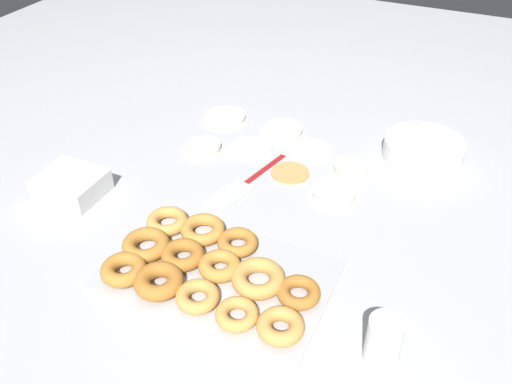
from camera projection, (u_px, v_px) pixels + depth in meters
The scene contains 14 objects.
ground_plane at pixel (266, 179), 1.35m from camera, with size 3.00×3.00×0.00m, color #B2B5BA.
pancake_0 at pixel (251, 147), 1.46m from camera, with size 0.12×0.12×0.01m, color silver.
pancake_1 at pixel (352, 167), 1.38m from camera, with size 0.09×0.09×0.01m, color beige.
pancake_2 at pixel (334, 193), 1.30m from camera, with size 0.10×0.10×0.01m, color beige.
pancake_3 at pixel (204, 146), 1.46m from camera, with size 0.09×0.09×0.01m, color beige.
pancake_4 at pixel (311, 150), 1.45m from camera, with size 0.12×0.12×0.01m, color silver.
pancake_5 at pixel (225, 117), 1.60m from camera, with size 0.12×0.12×0.01m, color beige.
pancake_6 at pixel (283, 130), 1.53m from camera, with size 0.11×0.11×0.01m, color silver.
pancake_7 at pixel (290, 172), 1.37m from camera, with size 0.10×0.10×0.01m, color tan.
donut_tray at pixel (206, 268), 1.08m from camera, with size 0.45×0.28×0.04m.
batter_bowl at pixel (423, 149), 1.42m from camera, with size 0.21×0.21×0.05m.
container_stack at pixel (72, 185), 1.29m from camera, with size 0.15×0.12×0.05m.
paper_cup at pixel (384, 341), 0.90m from camera, with size 0.06×0.06×0.09m.
spatula at pixel (237, 189), 1.31m from camera, with size 0.10×0.29×0.01m.
Camera 1 is at (0.44, -1.01, 0.79)m, focal length 38.00 mm.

